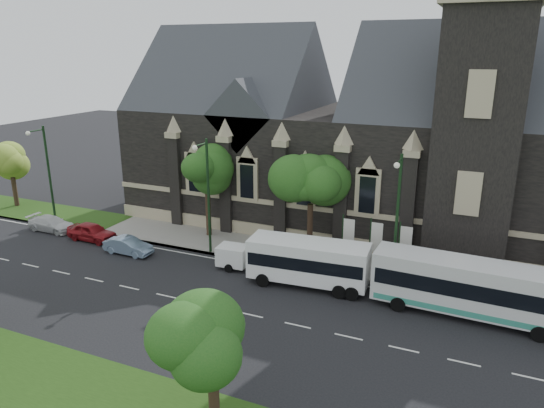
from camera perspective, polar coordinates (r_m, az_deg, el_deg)
The scene contains 19 objects.
ground at distance 31.94m, azimuth -7.38°, elevation -11.35°, with size 160.00×160.00×0.00m, color black.
sidewalk at distance 39.53m, azimuth -0.34°, elevation -5.29°, with size 80.00×5.00×0.15m, color gray.
museum at distance 44.33m, azimuth 10.70°, elevation 7.77°, with size 40.00×17.70×29.90m.
tree_park_east at distance 19.95m, azimuth -6.19°, elevation -14.87°, with size 3.40×3.40×6.28m.
tree_walk_right at distance 37.68m, azimuth 4.87°, elevation 2.72°, with size 4.08×4.08×7.80m.
tree_walk_left at distance 41.36m, azimuth -7.06°, elevation 3.84°, with size 3.91×3.91×7.64m.
tree_walk_far at distance 55.58m, azimuth -27.37°, elevation 4.28°, with size 3.40×3.40×6.28m.
street_lamp_near at distance 32.94m, azimuth 14.01°, elevation -1.15°, with size 0.36×1.88×9.00m.
street_lamp_mid at distance 37.62m, azimuth -7.43°, elevation 1.50°, with size 0.36×1.88×9.00m.
street_lamp_far at distance 47.67m, azimuth -24.24°, elevation 3.45°, with size 0.36×1.88×9.00m.
banner_flag_left at distance 36.31m, azimuth 8.46°, elevation -3.66°, with size 0.90×0.10×4.00m.
banner_flag_center at distance 35.90m, azimuth 11.54°, elevation -4.07°, with size 0.90×0.10×4.00m.
banner_flag_right at distance 35.59m, azimuth 14.69°, elevation -4.49°, with size 0.90×0.10×4.00m.
tour_coach at distance 31.85m, azimuth 22.14°, elevation -8.89°, with size 11.82×3.09×3.42m.
shuttle_bus at distance 33.56m, azimuth 4.18°, elevation -6.42°, with size 8.15×3.32×3.08m.
box_trailer at distance 36.44m, azimuth -4.45°, elevation -5.87°, with size 3.17×1.87×1.67m.
sedan at distance 40.43m, azimuth -16.05°, elevation -4.60°, with size 1.37×3.94×1.30m, color #7C96B3.
car_far_red at distance 44.12m, azimuth -19.84°, elevation -3.00°, with size 1.74×4.33×1.48m, color maroon.
car_far_white at distance 47.76m, azimuth -23.82°, elevation -2.07°, with size 1.80×4.43×1.29m, color silver.
Camera 1 is at (14.79, -23.91, 15.16)m, focal length 33.08 mm.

